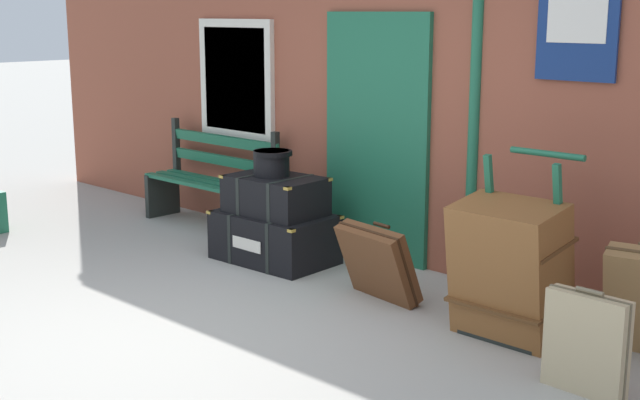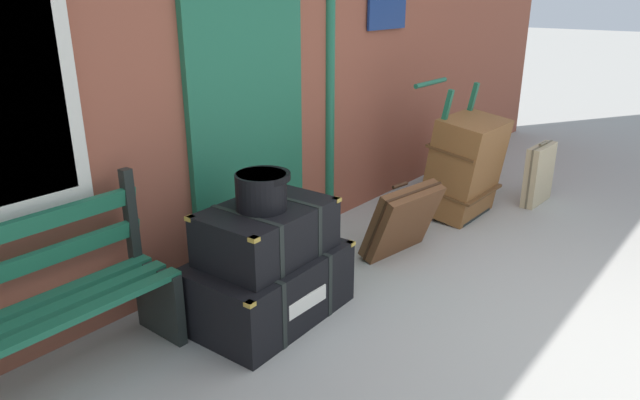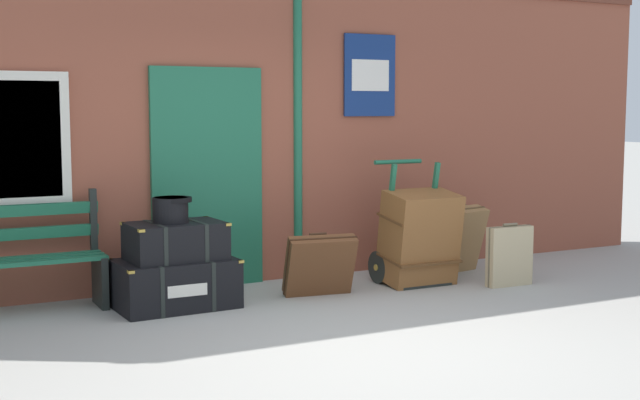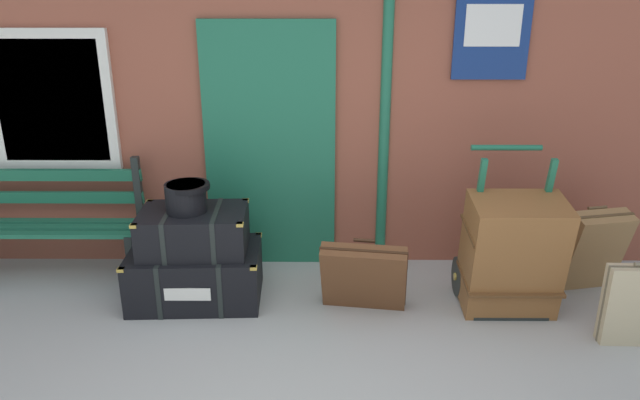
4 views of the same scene
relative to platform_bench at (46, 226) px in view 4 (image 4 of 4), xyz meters
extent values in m
cube|color=brown|center=(2.14, 0.44, 1.16)|extent=(10.40, 0.30, 3.20)
cube|color=#1E6647|center=(1.87, 0.27, 0.61)|extent=(1.10, 0.05, 2.10)
cube|color=#123D2A|center=(1.87, 0.25, 0.61)|extent=(0.06, 0.02, 2.10)
cube|color=silver|center=(0.08, 0.27, 1.01)|extent=(1.04, 0.06, 1.16)
cube|color=silver|center=(0.08, 0.25, 1.01)|extent=(0.88, 0.02, 1.00)
cylinder|color=#1E6647|center=(2.84, 0.29, 1.16)|extent=(0.09, 0.09, 3.14)
cube|color=navy|center=(3.65, 0.27, 1.61)|extent=(0.60, 0.02, 0.84)
cube|color=white|center=(3.65, 0.25, 1.61)|extent=(0.44, 0.01, 0.32)
cube|color=#1E6647|center=(0.00, -0.20, 0.01)|extent=(1.60, 0.09, 0.04)
cube|color=#1E6647|center=(0.00, -0.06, 0.01)|extent=(1.60, 0.09, 0.04)
cube|color=#1E6647|center=(0.00, 0.08, 0.01)|extent=(1.60, 0.09, 0.04)
cube|color=#1E6647|center=(0.00, 0.14, 0.21)|extent=(1.60, 0.05, 0.10)
cube|color=#1E6647|center=(0.00, 0.14, 0.41)|extent=(1.60, 0.05, 0.10)
cube|color=black|center=(0.76, -0.06, -0.22)|extent=(0.06, 0.40, 0.45)
cube|color=black|center=(0.76, 0.14, 0.29)|extent=(0.06, 0.06, 0.56)
cube|color=black|center=(1.33, -0.41, -0.23)|extent=(1.03, 0.68, 0.42)
cube|color=black|center=(1.10, -0.42, -0.23)|extent=(0.06, 0.65, 0.43)
cube|color=black|center=(1.55, -0.40, -0.23)|extent=(0.06, 0.65, 0.43)
cube|color=#B79338|center=(0.86, -0.73, -0.04)|extent=(0.05, 0.05, 0.02)
cube|color=#B79338|center=(1.82, -0.69, -0.04)|extent=(0.05, 0.05, 0.02)
cube|color=#B79338|center=(0.83, -0.13, -0.04)|extent=(0.05, 0.05, 0.02)
cube|color=#B79338|center=(1.79, -0.09, -0.04)|extent=(0.05, 0.05, 0.02)
cube|color=silver|center=(1.32, -0.74, -0.23)|extent=(0.36, 0.01, 0.10)
cube|color=black|center=(1.34, -0.41, 0.14)|extent=(0.82, 0.57, 0.32)
cube|color=black|center=(1.16, -0.42, 0.14)|extent=(0.06, 0.55, 0.33)
cube|color=black|center=(1.52, -0.40, 0.14)|extent=(0.06, 0.55, 0.33)
cube|color=#B79338|center=(0.97, -0.67, 0.28)|extent=(0.05, 0.05, 0.02)
cube|color=#B79338|center=(1.73, -0.64, 0.28)|extent=(0.05, 0.05, 0.02)
cube|color=#B79338|center=(0.95, -0.17, 0.28)|extent=(0.05, 0.05, 0.02)
cube|color=#B79338|center=(1.71, -0.14, 0.28)|extent=(0.05, 0.05, 0.02)
cylinder|color=black|center=(1.29, -0.41, 0.40)|extent=(0.30, 0.30, 0.22)
cylinder|color=black|center=(1.32, -0.41, 0.49)|extent=(0.32, 0.32, 0.04)
cube|color=black|center=(3.73, -0.60, -0.43)|extent=(0.56, 0.28, 0.03)
cube|color=#1E6647|center=(3.48, -0.40, 0.15)|extent=(0.04, 0.26, 1.19)
cube|color=#1E6647|center=(3.98, -0.40, 0.15)|extent=(0.04, 0.26, 1.19)
cylinder|color=#1E6647|center=(3.73, -0.18, 0.73)|extent=(0.54, 0.04, 0.04)
cylinder|color=black|center=(3.41, -0.34, -0.28)|extent=(0.04, 0.32, 0.32)
cylinder|color=#B79338|center=(3.41, -0.34, -0.28)|extent=(0.07, 0.06, 0.06)
cylinder|color=black|center=(4.05, -0.34, -0.28)|extent=(0.04, 0.32, 0.32)
cylinder|color=#B79338|center=(4.05, -0.34, -0.28)|extent=(0.07, 0.06, 0.06)
cube|color=brown|center=(3.73, -0.58, 0.02)|extent=(0.68, 0.56, 0.93)
cube|color=brown|center=(3.73, -0.58, -0.17)|extent=(0.70, 0.46, 0.09)
cube|color=brown|center=(3.73, -0.58, 0.22)|extent=(0.70, 0.46, 0.09)
cube|color=brown|center=(2.63, -0.60, -0.16)|extent=(0.67, 0.42, 0.58)
cylinder|color=#3A2112|center=(2.63, -0.56, 0.13)|extent=(0.16, 0.05, 0.03)
cube|color=#351E10|center=(2.63, -0.60, -0.16)|extent=(0.67, 0.32, 0.54)
cube|color=tan|center=(4.48, -1.01, -0.16)|extent=(0.48, 0.14, 0.58)
cube|color=brown|center=(4.48, -1.01, -0.16)|extent=(0.49, 0.03, 0.59)
cube|color=olive|center=(4.49, -0.24, -0.09)|extent=(0.53, 0.45, 0.70)
cylinder|color=brown|center=(4.49, -0.21, 0.25)|extent=(0.16, 0.06, 0.03)
cube|color=brown|center=(4.49, -0.24, -0.09)|extent=(0.52, 0.31, 0.67)
camera|label=1|loc=(6.52, -5.30, 1.66)|focal=48.29mm
camera|label=2|loc=(-0.98, -2.70, 1.53)|focal=32.32mm
camera|label=3|loc=(-0.86, -7.43, 1.28)|focal=47.96mm
camera|label=4|loc=(2.33, -4.58, 1.91)|focal=33.30mm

